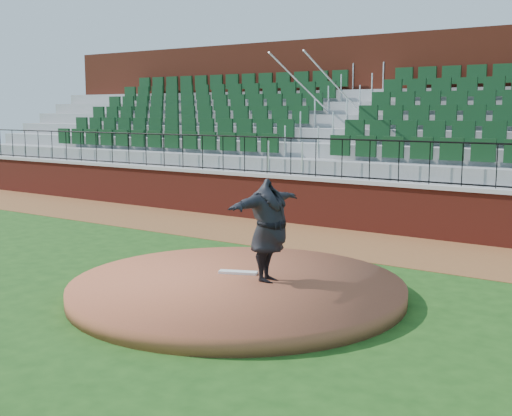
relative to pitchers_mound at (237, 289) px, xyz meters
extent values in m
plane|color=#1B4513|center=(-0.39, -0.40, -0.12)|extent=(90.00, 90.00, 0.00)
cube|color=brown|center=(-0.39, 5.00, -0.12)|extent=(34.00, 3.20, 0.01)
cube|color=maroon|center=(-0.39, 6.60, 0.47)|extent=(34.00, 0.35, 1.20)
cube|color=#B7B7B7|center=(-0.39, 6.60, 1.12)|extent=(34.00, 0.45, 0.10)
cube|color=maroon|center=(-0.39, 12.13, 2.62)|extent=(34.00, 0.50, 5.50)
cylinder|color=brown|center=(0.00, 0.00, 0.00)|extent=(5.49, 5.49, 0.25)
cube|color=white|center=(-0.29, 0.42, 0.15)|extent=(0.68, 0.41, 0.04)
imported|color=black|center=(0.42, 0.30, 0.97)|extent=(0.74, 2.13, 1.70)
camera|label=1|loc=(6.25, -8.39, 2.91)|focal=45.94mm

